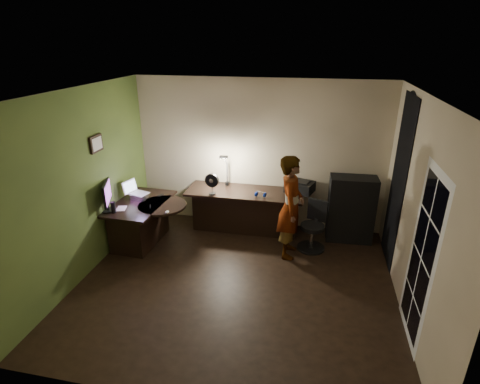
% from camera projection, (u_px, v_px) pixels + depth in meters
% --- Properties ---
extents(floor, '(4.50, 4.00, 0.01)m').
position_uv_depth(floor, '(236.00, 283.00, 5.46)').
color(floor, black).
rests_on(floor, ground).
extents(ceiling, '(4.50, 4.00, 0.01)m').
position_uv_depth(ceiling, '(235.00, 93.00, 4.42)').
color(ceiling, silver).
rests_on(ceiling, floor).
extents(wall_back, '(4.50, 0.01, 2.70)m').
position_uv_depth(wall_back, '(259.00, 155.00, 6.75)').
color(wall_back, tan).
rests_on(wall_back, floor).
extents(wall_front, '(4.50, 0.01, 2.70)m').
position_uv_depth(wall_front, '(184.00, 292.00, 3.12)').
color(wall_front, tan).
rests_on(wall_front, floor).
extents(wall_left, '(0.01, 4.00, 2.70)m').
position_uv_depth(wall_left, '(82.00, 186.00, 5.36)').
color(wall_left, tan).
rests_on(wall_left, floor).
extents(wall_right, '(0.01, 4.00, 2.70)m').
position_uv_depth(wall_right, '(417.00, 213.00, 4.52)').
color(wall_right, tan).
rests_on(wall_right, floor).
extents(green_wall_overlay, '(0.00, 4.00, 2.70)m').
position_uv_depth(green_wall_overlay, '(83.00, 186.00, 5.35)').
color(green_wall_overlay, '#485E26').
rests_on(green_wall_overlay, floor).
extents(arched_doorway, '(0.01, 0.90, 2.60)m').
position_uv_depth(arched_doorway, '(398.00, 183.00, 5.58)').
color(arched_doorway, black).
rests_on(arched_doorway, floor).
extents(french_door, '(0.02, 0.92, 2.10)m').
position_uv_depth(french_door, '(422.00, 259.00, 4.14)').
color(french_door, white).
rests_on(french_door, floor).
extents(framed_picture, '(0.04, 0.30, 0.25)m').
position_uv_depth(framed_picture, '(96.00, 144.00, 5.57)').
color(framed_picture, black).
rests_on(framed_picture, wall_left).
extents(desk_left, '(0.86, 1.33, 0.75)m').
position_uv_depth(desk_left, '(142.00, 222.00, 6.42)').
color(desk_left, black).
rests_on(desk_left, floor).
extents(desk_right, '(2.08, 0.73, 0.78)m').
position_uv_depth(desk_right, '(245.00, 211.00, 6.81)').
color(desk_right, black).
rests_on(desk_right, floor).
extents(cabinet, '(0.79, 0.42, 1.16)m').
position_uv_depth(cabinet, '(351.00, 209.00, 6.43)').
color(cabinet, black).
rests_on(cabinet, floor).
extents(laptop_stand, '(0.24, 0.20, 0.10)m').
position_uv_depth(laptop_stand, '(139.00, 196.00, 6.40)').
color(laptop_stand, silver).
rests_on(laptop_stand, desk_left).
extents(laptop, '(0.40, 0.38, 0.23)m').
position_uv_depth(laptop, '(138.00, 188.00, 6.34)').
color(laptop, silver).
rests_on(laptop, laptop_stand).
extents(monitor, '(0.31, 0.55, 0.36)m').
position_uv_depth(monitor, '(107.00, 201.00, 5.92)').
color(monitor, black).
rests_on(monitor, desk_left).
extents(mouse, '(0.06, 0.09, 0.03)m').
position_uv_depth(mouse, '(167.00, 212.00, 5.90)').
color(mouse, silver).
rests_on(mouse, desk_left).
extents(phone, '(0.10, 0.13, 0.01)m').
position_uv_depth(phone, '(161.00, 195.00, 6.57)').
color(phone, black).
rests_on(phone, desk_left).
extents(pen, '(0.05, 0.12, 0.01)m').
position_uv_depth(pen, '(150.00, 207.00, 6.12)').
color(pen, black).
rests_on(pen, desk_left).
extents(speaker, '(0.09, 0.09, 0.19)m').
position_uv_depth(speaker, '(113.00, 207.00, 5.88)').
color(speaker, black).
rests_on(speaker, desk_left).
extents(notepad, '(0.19, 0.23, 0.01)m').
position_uv_depth(notepad, '(121.00, 209.00, 6.05)').
color(notepad, silver).
rests_on(notepad, desk_left).
extents(desk_fan, '(0.26, 0.17, 0.38)m').
position_uv_depth(desk_fan, '(212.00, 184.00, 6.45)').
color(desk_fan, black).
rests_on(desk_fan, desk_right).
extents(headphones, '(0.20, 0.15, 0.09)m').
position_uv_depth(headphones, '(261.00, 194.00, 6.39)').
color(headphones, '#0A2596').
rests_on(headphones, desk_right).
extents(printer, '(0.55, 0.49, 0.21)m').
position_uv_depth(printer, '(300.00, 186.00, 6.57)').
color(printer, black).
rests_on(printer, desk_right).
extents(desk_lamp, '(0.21, 0.33, 0.66)m').
position_uv_depth(desk_lamp, '(227.00, 168.00, 6.78)').
color(desk_lamp, black).
rests_on(desk_lamp, desk_right).
extents(office_chair, '(0.60, 0.60, 0.83)m').
position_uv_depth(office_chair, '(312.00, 227.00, 6.19)').
color(office_chair, black).
rests_on(office_chair, floor).
extents(person, '(0.40, 0.60, 1.69)m').
position_uv_depth(person, '(291.00, 207.00, 5.88)').
color(person, '#D8A88C').
rests_on(person, floor).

